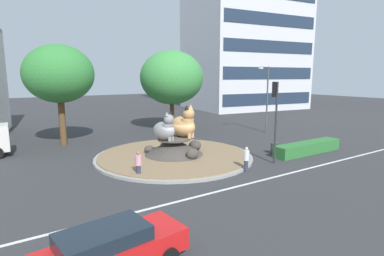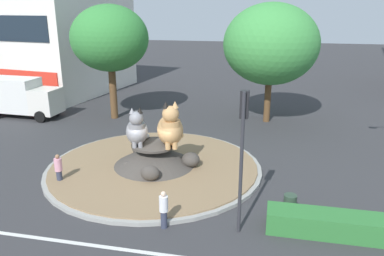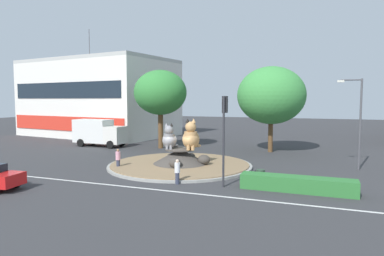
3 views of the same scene
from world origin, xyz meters
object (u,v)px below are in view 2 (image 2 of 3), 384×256
cat_statue_grey (137,130)px  pedestrian_white_shirt (164,209)px  broadleaf_tree_behind_island (271,44)px  shophouse_block (14,34)px  delivery_box_truck (20,96)px  litter_bin (290,204)px  traffic_light_mast (243,138)px  second_tree_near_tower (110,39)px  cat_statue_calico (170,128)px  pedestrian_pink_shirt (59,169)px

cat_statue_grey → pedestrian_white_shirt: 6.36m
broadleaf_tree_behind_island → shophouse_block: bearing=163.4°
delivery_box_truck → cat_statue_grey: bearing=-29.7°
delivery_box_truck → litter_bin: 23.85m
shophouse_block → broadleaf_tree_behind_island: 28.59m
traffic_light_mast → second_tree_near_tower: size_ratio=0.65×
shophouse_block → second_tree_near_tower: (15.37, -9.76, 0.56)m
pedestrian_white_shirt → delivery_box_truck: (-15.96, 13.47, 0.82)m
cat_statue_calico → broadleaf_tree_behind_island: bearing=136.2°
shophouse_block → broadleaf_tree_behind_island: (27.41, -8.15, 0.22)m
traffic_light_mast → delivery_box_truck: bearing=57.8°
shophouse_block → second_tree_near_tower: bearing=-23.9°
cat_statue_calico → traffic_light_mast: 6.90m
pedestrian_pink_shirt → pedestrian_white_shirt: size_ratio=1.00×
broadleaf_tree_behind_island → cat_statue_grey: bearing=-121.4°
cat_statue_calico → delivery_box_truck: cat_statue_calico is taller
pedestrian_white_shirt → litter_bin: bearing=37.5°
shophouse_block → pedestrian_white_shirt: size_ratio=14.60×
broadleaf_tree_behind_island → second_tree_near_tower: (-12.03, -1.61, 0.34)m
pedestrian_white_shirt → pedestrian_pink_shirt: bearing=170.3°
cat_statue_calico → delivery_box_truck: bearing=-137.1°
cat_statue_grey → pedestrian_pink_shirt: size_ratio=1.50×
shophouse_block → litter_bin: bearing=-29.1°
broadleaf_tree_behind_island → delivery_box_truck: (-19.57, -2.83, -4.26)m
pedestrian_pink_shirt → pedestrian_white_shirt: pedestrian_white_shirt is taller
cat_statue_grey → delivery_box_truck: 15.24m
cat_statue_calico → traffic_light_mast: bearing=20.0°
cat_statue_grey → traffic_light_mast: (6.04, -4.94, 1.69)m
second_tree_near_tower → pedestrian_white_shirt: size_ratio=5.38×
cat_statue_grey → shophouse_block: 28.38m
traffic_light_mast → litter_bin: traffic_light_mast is taller
traffic_light_mast → pedestrian_white_shirt: traffic_light_mast is taller
pedestrian_white_shirt → delivery_box_truck: bearing=153.6°
shophouse_block → pedestrian_white_shirt: shophouse_block is taller
cat_statue_grey → shophouse_block: size_ratio=0.10×
litter_bin → broadleaf_tree_behind_island: bearing=95.7°
pedestrian_white_shirt → shophouse_block: bearing=147.9°
traffic_light_mast → pedestrian_white_shirt: size_ratio=3.50×
pedestrian_pink_shirt → delivery_box_truck: (-9.68, 10.74, 0.83)m
pedestrian_pink_shirt → traffic_light_mast: bearing=67.7°
shophouse_block → delivery_box_truck: 14.08m
litter_bin → cat_statue_grey: bearing=158.4°
second_tree_near_tower → pedestrian_pink_shirt: 13.31m
pedestrian_pink_shirt → pedestrian_white_shirt: (6.28, -2.72, 0.01)m
pedestrian_pink_shirt → delivery_box_truck: size_ratio=0.25×
traffic_light_mast → shophouse_block: size_ratio=0.24×
cat_statue_calico → second_tree_near_tower: second_tree_near_tower is taller
shophouse_block → litter_bin: size_ratio=26.57×
cat_statue_grey → traffic_light_mast: bearing=30.4°
second_tree_near_tower → cat_statue_grey: bearing=-59.9°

